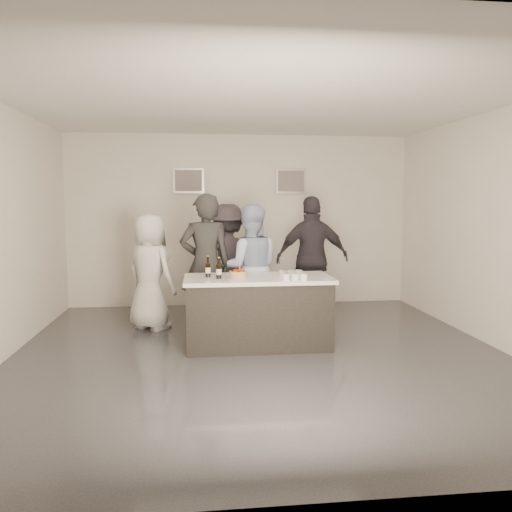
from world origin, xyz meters
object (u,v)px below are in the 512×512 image
person_main_blue (250,268)px  person_main_black (206,264)px  person_guest_left (150,272)px  cake (238,275)px  person_guest_right (312,259)px  bar_counter (258,312)px  beer_bottle_a (208,267)px  person_guest_back (228,260)px  beer_bottle_b (219,268)px

person_main_blue → person_main_black: bearing=15.7°
person_main_black → person_guest_left: 0.87m
cake → person_guest_right: size_ratio=0.12×
bar_counter → person_guest_left: (-1.45, 1.05, 0.39)m
person_guest_left → person_guest_right: size_ratio=0.87×
bar_counter → beer_bottle_a: beer_bottle_a is taller
person_guest_back → person_guest_left: bearing=26.6°
person_main_black → person_main_blue: 0.66m
cake → person_guest_back: size_ratio=0.12×
beer_bottle_a → person_main_blue: 1.01m
person_main_black → person_guest_back: person_main_black is taller
cake → beer_bottle_a: beer_bottle_a is taller
person_guest_back → bar_counter: bearing=93.1°
beer_bottle_a → person_guest_right: (1.63, 1.27, -0.07)m
person_guest_back → beer_bottle_b: bearing=77.6°
person_guest_right → person_guest_back: bearing=-19.6°
bar_counter → person_guest_back: size_ratio=1.03×
cake → person_guest_left: (-1.19, 1.10, -0.10)m
bar_counter → person_guest_left: person_guest_left is taller
bar_counter → person_main_black: size_ratio=0.95×
beer_bottle_b → person_guest_back: 1.89m
beer_bottle_a → person_main_blue: person_main_blue is taller
person_main_black → person_guest_right: size_ratio=1.01×
person_guest_left → person_main_black: bearing=-162.2°
person_guest_right → person_guest_back: (-1.29, 0.46, -0.06)m
cake → person_main_black: size_ratio=0.12×
beer_bottle_a → person_main_blue: size_ratio=0.14×
person_guest_left → person_guest_back: 1.38m
person_main_blue → person_guest_right: 1.12m
beer_bottle_b → person_guest_right: bearing=43.2°
beer_bottle_a → person_guest_left: bearing=129.6°
person_main_black → bar_counter: bearing=127.5°
bar_counter → beer_bottle_b: beer_bottle_b is taller
bar_counter → person_main_blue: size_ratio=1.03×
person_guest_left → person_guest_back: (1.17, 0.74, 0.06)m
person_main_blue → person_guest_back: 0.97m
person_main_black → person_guest_left: person_main_black is taller
bar_counter → person_main_black: 1.10m
cake → person_guest_left: size_ratio=0.13×
person_guest_left → bar_counter: bearing=-175.5°
beer_bottle_a → cake: bearing=-16.9°
beer_bottle_a → person_guest_left: (-0.82, 0.99, -0.19)m
person_main_blue → person_guest_left: 1.45m
beer_bottle_a → person_main_black: person_main_black is taller
person_main_blue → person_guest_right: person_guest_right is taller
person_main_black → person_guest_left: size_ratio=1.17×
bar_counter → beer_bottle_a: 0.86m
cake → beer_bottle_a: 0.40m
beer_bottle_a → person_guest_right: person_guest_right is taller
bar_counter → person_guest_right: size_ratio=0.96×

